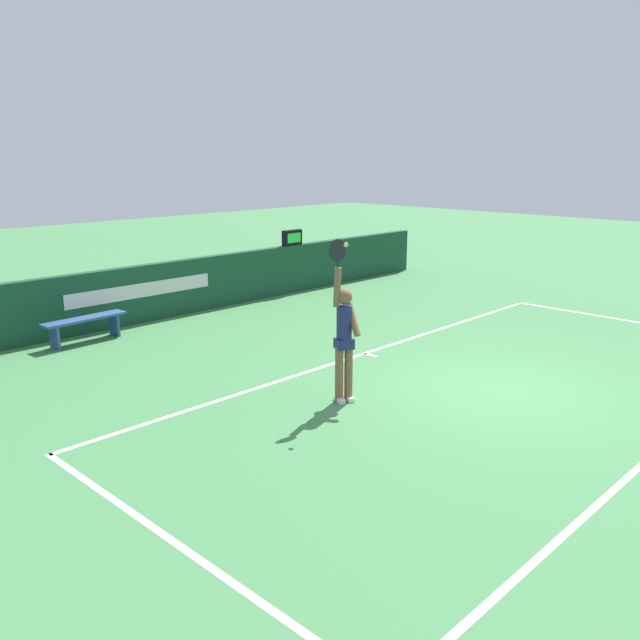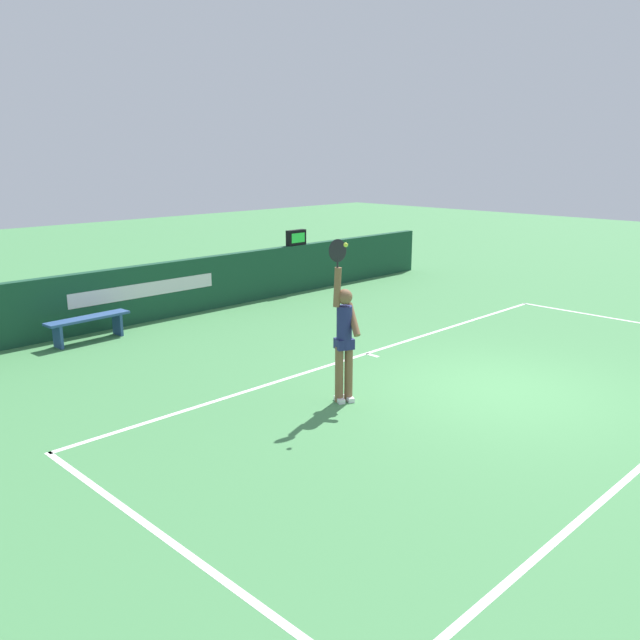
# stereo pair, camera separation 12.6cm
# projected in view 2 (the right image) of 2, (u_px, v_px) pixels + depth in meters

# --- Properties ---
(ground_plane) EXTENTS (60.00, 60.00, 0.00)m
(ground_plane) POSITION_uv_depth(u_px,v_px,m) (497.00, 390.00, 10.79)
(ground_plane) COLOR #44844B
(court_lines) EXTENTS (12.43, 5.60, 0.00)m
(court_lines) POSITION_uv_depth(u_px,v_px,m) (492.00, 388.00, 10.86)
(court_lines) COLOR white
(court_lines) RESTS_ON ground
(back_wall) EXTENTS (16.26, 0.24, 1.29)m
(back_wall) POSITION_uv_depth(u_px,v_px,m) (204.00, 284.00, 16.17)
(back_wall) COLOR #16432D
(back_wall) RESTS_ON ground
(speed_display) EXTENTS (0.61, 0.17, 0.42)m
(speed_display) POSITION_uv_depth(u_px,v_px,m) (296.00, 238.00, 18.07)
(speed_display) COLOR black
(speed_display) RESTS_ON back_wall
(tennis_player) EXTENTS (0.46, 0.46, 2.53)m
(tennis_player) POSITION_uv_depth(u_px,v_px,m) (344.00, 335.00, 10.05)
(tennis_player) COLOR brown
(tennis_player) RESTS_ON ground
(tennis_ball) EXTENTS (0.07, 0.07, 0.07)m
(tennis_ball) POSITION_uv_depth(u_px,v_px,m) (346.00, 245.00, 9.46)
(tennis_ball) COLOR #C6DF3A
(courtside_bench_near) EXTENTS (1.75, 0.45, 0.51)m
(courtside_bench_near) POSITION_uv_depth(u_px,v_px,m) (88.00, 322.00, 13.48)
(courtside_bench_near) COLOR #2D4E85
(courtside_bench_near) RESTS_ON ground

